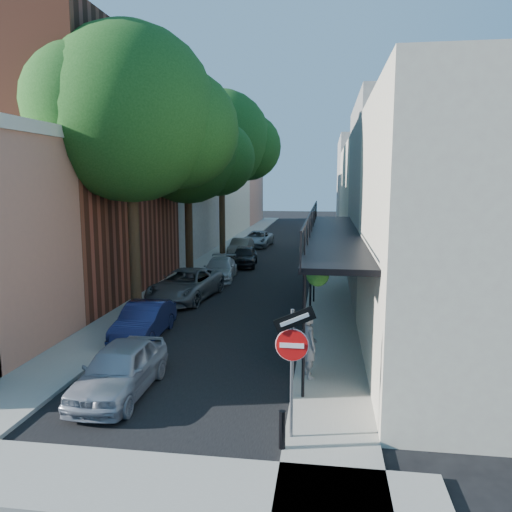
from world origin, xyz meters
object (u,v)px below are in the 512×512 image
(sign_post, at_px, (292,350))
(parked_car_b, at_px, (144,321))
(oak_mid, at_px, (195,151))
(oak_far, at_px, (228,141))
(parked_car_a, at_px, (120,369))
(pedestrian, at_px, (309,345))
(bollard, at_px, (282,430))
(parked_car_e, at_px, (244,256))
(parked_car_c, at_px, (186,285))
(parked_car_d, at_px, (220,269))
(oak_near, at_px, (143,118))
(parked_car_g, at_px, (257,239))
(parked_car_f, at_px, (241,247))

(sign_post, height_order, parked_car_b, sign_post)
(oak_mid, height_order, oak_far, oak_far)
(oak_far, distance_m, parked_car_b, 21.38)
(parked_car_a, xyz_separation_m, pedestrian, (4.81, 1.54, 0.36))
(bollard, bearing_deg, parked_car_b, 128.70)
(parked_car_b, bearing_deg, oak_far, 91.10)
(parked_car_a, bearing_deg, parked_car_b, 102.99)
(oak_far, bearing_deg, pedestrian, -73.61)
(sign_post, distance_m, oak_mid, 19.14)
(bollard, distance_m, parked_car_e, 22.35)
(parked_car_c, relative_size, parked_car_d, 1.22)
(oak_near, xyz_separation_m, parked_car_a, (1.95, -7.49, -7.21))
(oak_near, xyz_separation_m, pedestrian, (6.77, -5.95, -6.85))
(pedestrian, bearing_deg, oak_near, 29.07)
(sign_post, relative_size, parked_car_g, 0.65)
(sign_post, height_order, oak_near, oak_near)
(parked_car_f, bearing_deg, oak_near, -91.65)
(oak_far, height_order, parked_car_f, oak_far)
(oak_far, bearing_deg, bollard, -76.65)
(parked_car_c, distance_m, parked_car_f, 13.87)
(oak_mid, xyz_separation_m, parked_car_d, (1.38, -0.33, -6.46))
(parked_car_b, height_order, parked_car_f, parked_car_f)
(oak_far, distance_m, pedestrian, 25.00)
(parked_car_b, xyz_separation_m, parked_car_f, (0.06, 19.58, 0.00))
(oak_far, relative_size, parked_car_e, 3.11)
(parked_car_a, xyz_separation_m, parked_car_d, (-0.62, 15.12, -0.07))
(parked_car_a, height_order, parked_car_g, parked_car_a)
(parked_car_d, distance_m, parked_car_f, 9.01)
(oak_near, relative_size, parked_car_a, 2.91)
(parked_car_a, height_order, parked_car_f, parked_car_a)
(parked_car_a, bearing_deg, parked_car_g, 90.89)
(sign_post, distance_m, parked_car_d, 17.76)
(parked_car_b, bearing_deg, parked_car_a, -78.46)
(oak_far, xyz_separation_m, parked_car_d, (1.32, -9.37, -7.66))
(oak_near, bearing_deg, parked_car_a, -75.38)
(sign_post, xyz_separation_m, parked_car_f, (-5.57, 25.93, -1.41))
(parked_car_a, relative_size, parked_car_g, 0.85)
(parked_car_f, bearing_deg, parked_car_g, 85.56)
(oak_mid, height_order, pedestrian, oak_mid)
(bollard, xyz_separation_m, oak_far, (-6.35, 26.77, 7.74))
(parked_car_b, height_order, pedestrian, pedestrian)
(parked_car_d, bearing_deg, parked_car_b, -96.58)
(bollard, distance_m, pedestrian, 3.86)
(sign_post, bearing_deg, pedestrian, 85.86)
(oak_near, relative_size, parked_car_c, 2.28)
(sign_post, xyz_separation_m, oak_far, (-6.51, 26.30, 6.22))
(parked_car_d, height_order, parked_car_g, parked_car_g)
(oak_near, relative_size, parked_car_f, 3.02)
(sign_post, xyz_separation_m, parked_car_c, (-5.76, 12.07, -1.34))
(parked_car_g, bearing_deg, parked_car_d, -87.34)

